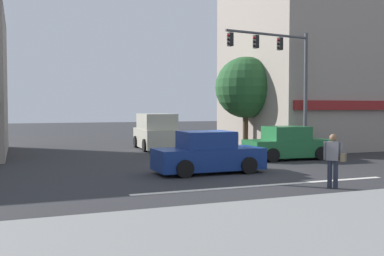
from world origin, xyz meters
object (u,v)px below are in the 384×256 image
(street_tree, at_px, (246,88))
(van_crossing_leftbound, at_px, (156,132))
(utility_pole_far_right, at_px, (258,80))
(sedan_crossing_center, at_px, (288,144))
(traffic_light_mast, at_px, (286,70))
(pedestrian_foreground_with_bag, at_px, (334,157))
(sedan_approaching_near, at_px, (208,154))

(street_tree, height_order, van_crossing_leftbound, street_tree)
(street_tree, bearing_deg, utility_pole_far_right, 45.77)
(sedan_crossing_center, height_order, van_crossing_leftbound, van_crossing_leftbound)
(utility_pole_far_right, relative_size, traffic_light_mast, 1.32)
(utility_pole_far_right, distance_m, sedan_crossing_center, 8.46)
(utility_pole_far_right, relative_size, pedestrian_foreground_with_bag, 4.90)
(sedan_crossing_center, bearing_deg, van_crossing_leftbound, 121.06)
(utility_pole_far_right, bearing_deg, traffic_light_mast, -108.95)
(van_crossing_leftbound, xyz_separation_m, pedestrian_foreground_with_bag, (1.32, -14.42, -0.05))
(sedan_crossing_center, distance_m, sedan_approaching_near, 5.98)
(sedan_approaching_near, bearing_deg, van_crossing_leftbound, 84.62)
(traffic_light_mast, relative_size, sedan_approaching_near, 1.51)
(utility_pole_far_right, distance_m, sedan_approaching_near, 13.18)
(sedan_approaching_near, relative_size, pedestrian_foreground_with_bag, 2.46)
(sedan_approaching_near, distance_m, pedestrian_foreground_with_bag, 4.97)
(sedan_approaching_near, relative_size, van_crossing_leftbound, 0.87)
(van_crossing_leftbound, bearing_deg, street_tree, -23.40)
(utility_pole_far_right, height_order, pedestrian_foreground_with_bag, utility_pole_far_right)
(utility_pole_far_right, distance_m, pedestrian_foreground_with_bag, 15.79)
(sedan_approaching_near, xyz_separation_m, pedestrian_foreground_with_bag, (2.26, -4.42, 0.24))
(street_tree, relative_size, sedan_approaching_near, 1.33)
(street_tree, distance_m, pedestrian_foreground_with_bag, 13.09)
(sedan_crossing_center, height_order, sedan_approaching_near, same)
(street_tree, xyz_separation_m, van_crossing_leftbound, (-4.87, 2.11, -2.64))
(sedan_crossing_center, distance_m, van_crossing_leftbound, 8.50)
(sedan_approaching_near, bearing_deg, street_tree, 53.61)
(sedan_approaching_near, height_order, van_crossing_leftbound, van_crossing_leftbound)
(street_tree, bearing_deg, van_crossing_leftbound, 156.60)
(utility_pole_far_right, bearing_deg, pedestrian_foreground_with_bag, -111.20)
(sedan_crossing_center, relative_size, pedestrian_foreground_with_bag, 2.51)
(traffic_light_mast, bearing_deg, sedan_approaching_near, -149.34)
(street_tree, height_order, pedestrian_foreground_with_bag, street_tree)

